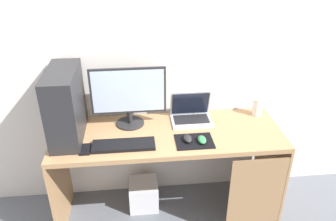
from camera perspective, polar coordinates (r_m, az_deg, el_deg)
The scene contains 13 objects.
ground_plane at distance 2.89m, azimuth 0.00°, elevation -16.78°, with size 8.00×8.00×0.00m, color slate.
wall_back at distance 2.49m, azimuth -0.77°, elevation 10.92°, with size 4.00×0.05×2.60m.
desk at distance 2.48m, azimuth 0.53°, elevation -6.74°, with size 1.64×0.59×0.77m.
pc_tower at distance 2.36m, azimuth -17.07°, elevation 0.93°, with size 0.20×0.48×0.49m, color #232326.
monitor at distance 2.41m, azimuth -6.74°, elevation 2.51°, with size 0.54×0.21×0.45m.
laptop at distance 2.55m, azimuth 3.97°, elevation -0.71°, with size 0.31×0.23×0.22m.
speaker at distance 2.70m, azimuth 14.99°, elevation 0.64°, with size 0.08×0.08×0.14m, color white.
keyboard at distance 2.27m, azimuth -7.56°, elevation -5.86°, with size 0.42×0.14×0.02m, color black.
mousepad at distance 2.31m, azimuth 4.49°, elevation -5.25°, with size 0.26×0.20×0.01m, color black.
mouse_left at distance 2.30m, azimuth 3.36°, elevation -4.78°, with size 0.06×0.10×0.03m, color #232326.
mouse_right at distance 2.30m, azimuth 5.81°, elevation -4.96°, with size 0.06×0.10×0.03m, color #338C4C.
cell_phone at distance 2.29m, azimuth -13.88°, elevation -6.45°, with size 0.07×0.13×0.01m, color black.
subwoofer at distance 2.87m, azimuth -4.18°, elevation -14.00°, with size 0.23×0.23×0.23m, color silver.
Camera 1 is at (-0.22, -2.03, 2.04)m, focal length 35.79 mm.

